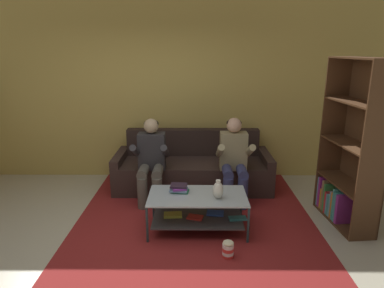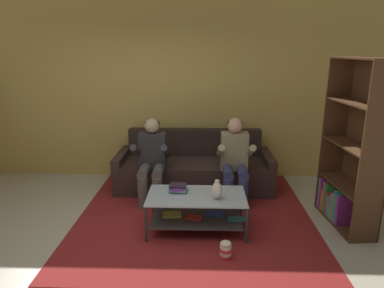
# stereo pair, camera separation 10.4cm
# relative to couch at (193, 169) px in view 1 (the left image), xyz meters

# --- Properties ---
(ground) EXTENTS (16.80, 16.80, 0.00)m
(ground) POSITION_rel_couch_xyz_m (-0.58, -1.89, -0.29)
(ground) COLOR #BEB89E
(back_partition) EXTENTS (8.40, 0.12, 2.90)m
(back_partition) POSITION_rel_couch_xyz_m (-0.58, 0.57, 1.16)
(back_partition) COLOR tan
(back_partition) RESTS_ON ground
(couch) EXTENTS (2.39, 0.86, 0.87)m
(couch) POSITION_rel_couch_xyz_m (0.00, 0.00, 0.00)
(couch) COLOR #342521
(couch) RESTS_ON ground
(person_seated_left) EXTENTS (0.50, 0.58, 1.18)m
(person_seated_left) POSITION_rel_couch_xyz_m (-0.58, -0.52, 0.36)
(person_seated_left) COLOR #575349
(person_seated_left) RESTS_ON ground
(person_seated_right) EXTENTS (0.50, 0.58, 1.19)m
(person_seated_right) POSITION_rel_couch_xyz_m (0.58, -0.52, 0.36)
(person_seated_right) COLOR navy
(person_seated_right) RESTS_ON ground
(coffee_table) EXTENTS (1.17, 0.62, 0.45)m
(coffee_table) POSITION_rel_couch_xyz_m (0.06, -1.36, 0.00)
(coffee_table) COLOR #AAB6BB
(coffee_table) RESTS_ON ground
(area_rug) EXTENTS (3.00, 3.31, 0.01)m
(area_rug) POSITION_rel_couch_xyz_m (0.03, -0.80, -0.29)
(area_rug) COLOR maroon
(area_rug) RESTS_ON ground
(vase) EXTENTS (0.12, 0.12, 0.23)m
(vase) POSITION_rel_couch_xyz_m (0.30, -1.44, 0.27)
(vase) COLOR silver
(vase) RESTS_ON coffee_table
(book_stack) EXTENTS (0.24, 0.20, 0.09)m
(book_stack) POSITION_rel_couch_xyz_m (-0.16, -1.26, 0.21)
(book_stack) COLOR #2A8255
(book_stack) RESTS_ON coffee_table
(bookshelf) EXTENTS (0.43, 0.99, 2.03)m
(bookshelf) POSITION_rel_couch_xyz_m (1.95, -1.07, 0.47)
(bookshelf) COLOR #51321D
(bookshelf) RESTS_ON ground
(popcorn_tub) EXTENTS (0.12, 0.12, 0.19)m
(popcorn_tub) POSITION_rel_couch_xyz_m (0.38, -1.93, -0.20)
(popcorn_tub) COLOR red
(popcorn_tub) RESTS_ON ground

